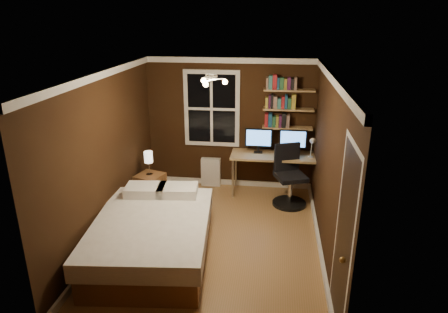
# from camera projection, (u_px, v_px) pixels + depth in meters

# --- Properties ---
(floor) EXTENTS (4.20, 4.20, 0.00)m
(floor) POSITION_uv_depth(u_px,v_px,m) (214.00, 239.00, 6.10)
(floor) COLOR olive
(floor) RESTS_ON ground
(wall_back) EXTENTS (3.20, 0.04, 2.50)m
(wall_back) POSITION_uv_depth(u_px,v_px,m) (230.00, 124.00, 7.64)
(wall_back) COLOR black
(wall_back) RESTS_ON ground
(wall_left) EXTENTS (0.04, 4.20, 2.50)m
(wall_left) POSITION_uv_depth(u_px,v_px,m) (106.00, 157.00, 5.88)
(wall_left) COLOR black
(wall_left) RESTS_ON ground
(wall_right) EXTENTS (0.04, 4.20, 2.50)m
(wall_right) POSITION_uv_depth(u_px,v_px,m) (328.00, 167.00, 5.49)
(wall_right) COLOR black
(wall_right) RESTS_ON ground
(ceiling) EXTENTS (3.20, 4.20, 0.02)m
(ceiling) POSITION_uv_depth(u_px,v_px,m) (213.00, 73.00, 5.26)
(ceiling) COLOR white
(ceiling) RESTS_ON wall_back
(window) EXTENTS (1.06, 0.06, 1.46)m
(window) POSITION_uv_depth(u_px,v_px,m) (212.00, 109.00, 7.55)
(window) COLOR silver
(window) RESTS_ON wall_back
(door) EXTENTS (0.03, 0.82, 2.05)m
(door) POSITION_uv_depth(u_px,v_px,m) (343.00, 242.00, 4.12)
(door) COLOR black
(door) RESTS_ON ground
(door_knob) EXTENTS (0.06, 0.06, 0.06)m
(door_knob) POSITION_uv_depth(u_px,v_px,m) (343.00, 260.00, 3.85)
(door_knob) COLOR #C49145
(door_knob) RESTS_ON door
(ceiling_fixture) EXTENTS (0.44, 0.44, 0.18)m
(ceiling_fixture) POSITION_uv_depth(u_px,v_px,m) (211.00, 82.00, 5.20)
(ceiling_fixture) COLOR beige
(ceiling_fixture) RESTS_ON ceiling
(bookshelf_lower) EXTENTS (0.92, 0.22, 0.03)m
(bookshelf_lower) POSITION_uv_depth(u_px,v_px,m) (287.00, 128.00, 7.40)
(bookshelf_lower) COLOR #A98152
(bookshelf_lower) RESTS_ON wall_back
(books_row_lower) EXTENTS (0.42, 0.16, 0.23)m
(books_row_lower) POSITION_uv_depth(u_px,v_px,m) (288.00, 121.00, 7.35)
(books_row_lower) COLOR maroon
(books_row_lower) RESTS_ON bookshelf_lower
(bookshelf_middle) EXTENTS (0.92, 0.22, 0.03)m
(bookshelf_middle) POSITION_uv_depth(u_px,v_px,m) (288.00, 109.00, 7.28)
(bookshelf_middle) COLOR #A98152
(bookshelf_middle) RESTS_ON wall_back
(books_row_middle) EXTENTS (0.54, 0.16, 0.23)m
(books_row_middle) POSITION_uv_depth(u_px,v_px,m) (289.00, 102.00, 7.24)
(books_row_middle) COLOR navy
(books_row_middle) RESTS_ON bookshelf_middle
(bookshelf_upper) EXTENTS (0.92, 0.22, 0.03)m
(bookshelf_upper) POSITION_uv_depth(u_px,v_px,m) (289.00, 90.00, 7.16)
(bookshelf_upper) COLOR #A98152
(bookshelf_upper) RESTS_ON wall_back
(books_row_upper) EXTENTS (0.54, 0.16, 0.23)m
(books_row_upper) POSITION_uv_depth(u_px,v_px,m) (290.00, 83.00, 7.12)
(books_row_upper) COLOR #275C38
(books_row_upper) RESTS_ON bookshelf_upper
(bed) EXTENTS (1.75, 2.29, 0.73)m
(bed) POSITION_uv_depth(u_px,v_px,m) (153.00, 236.00, 5.57)
(bed) COLOR brown
(bed) RESTS_ON ground
(nightstand) EXTENTS (0.55, 0.55, 0.54)m
(nightstand) POSITION_uv_depth(u_px,v_px,m) (151.00, 189.00, 7.18)
(nightstand) COLOR brown
(nightstand) RESTS_ON ground
(bedside_lamp) EXTENTS (0.15, 0.15, 0.44)m
(bedside_lamp) POSITION_uv_depth(u_px,v_px,m) (149.00, 163.00, 7.02)
(bedside_lamp) COLOR beige
(bedside_lamp) RESTS_ON nightstand
(radiator) EXTENTS (0.38, 0.13, 0.57)m
(radiator) POSITION_uv_depth(u_px,v_px,m) (211.00, 172.00, 7.91)
(radiator) COLOR silver
(radiator) RESTS_ON ground
(desk) EXTENTS (1.65, 0.62, 0.78)m
(desk) POSITION_uv_depth(u_px,v_px,m) (275.00, 158.00, 7.40)
(desk) COLOR #A98152
(desk) RESTS_ON ground
(monitor_left) EXTENTS (0.51, 0.12, 0.47)m
(monitor_left) POSITION_uv_depth(u_px,v_px,m) (259.00, 141.00, 7.42)
(monitor_left) COLOR black
(monitor_left) RESTS_ON desk
(monitor_right) EXTENTS (0.51, 0.12, 0.47)m
(monitor_right) POSITION_uv_depth(u_px,v_px,m) (293.00, 142.00, 7.34)
(monitor_right) COLOR black
(monitor_right) RESTS_ON desk
(desk_lamp) EXTENTS (0.14, 0.32, 0.44)m
(desk_lamp) POSITION_uv_depth(u_px,v_px,m) (312.00, 148.00, 7.08)
(desk_lamp) COLOR silver
(desk_lamp) RESTS_ON desk
(office_chair) EXTENTS (0.63, 0.63, 1.09)m
(office_chair) POSITION_uv_depth(u_px,v_px,m) (289.00, 182.00, 7.10)
(office_chair) COLOR black
(office_chair) RESTS_ON ground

